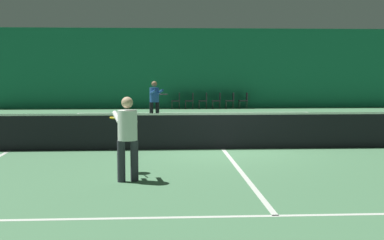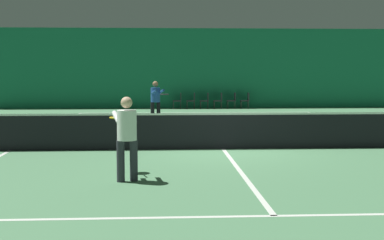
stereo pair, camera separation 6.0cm
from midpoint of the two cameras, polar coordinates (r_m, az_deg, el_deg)
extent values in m
plane|color=#4C7F56|center=(14.01, 3.20, -3.12)|extent=(60.00, 60.00, 0.00)
cube|color=#196B4C|center=(28.72, -0.24, 5.53)|extent=(23.00, 0.12, 4.26)
cube|color=silver|center=(25.79, 0.14, 0.81)|extent=(11.00, 0.10, 0.00)
cube|color=silver|center=(20.33, 1.11, -0.44)|extent=(8.25, 0.10, 0.00)
cube|color=silver|center=(7.81, 8.71, -10.06)|extent=(8.25, 0.10, 0.00)
cube|color=silver|center=(14.45, -19.06, -3.14)|extent=(0.10, 23.80, 0.00)
cube|color=silver|center=(14.01, 3.20, -3.11)|extent=(0.10, 12.80, 0.00)
cube|color=black|center=(13.95, 3.21, -1.19)|extent=(11.90, 0.02, 0.95)
cube|color=white|center=(13.90, 3.22, 0.66)|extent=(11.90, 0.02, 0.05)
cylinder|color=#2D2D38|center=(9.99, -7.72, -4.38)|extent=(0.18, 0.18, 0.77)
cylinder|color=#2D2D38|center=(10.04, -6.34, -4.32)|extent=(0.18, 0.18, 0.77)
cylinder|color=white|center=(9.92, -7.07, -0.56)|extent=(0.44, 0.44, 0.56)
sphere|color=#DBAD89|center=(9.89, -7.10, 1.86)|extent=(0.21, 0.21, 0.21)
cylinder|color=white|center=(10.13, -8.17, 0.28)|extent=(0.23, 0.54, 0.23)
cylinder|color=white|center=(10.19, -6.56, 0.32)|extent=(0.23, 0.54, 0.23)
cylinder|color=black|center=(10.56, -7.78, 0.12)|extent=(0.11, 0.30, 0.03)
torus|color=gold|center=(10.86, -8.08, 0.26)|extent=(0.40, 0.40, 0.03)
cylinder|color=silver|center=(10.86, -8.08, 0.26)|extent=(0.34, 0.34, 0.00)
cylinder|color=black|center=(21.17, -3.79, 0.86)|extent=(0.20, 0.20, 0.79)
cylinder|color=black|center=(21.08, -4.43, 0.83)|extent=(0.20, 0.20, 0.79)
cylinder|color=#234C99|center=(21.08, -4.12, 2.69)|extent=(0.48, 0.48, 0.57)
sphere|color=#936B4C|center=(21.07, -4.13, 3.86)|extent=(0.22, 0.22, 0.22)
cylinder|color=#234C99|center=(20.89, -3.49, 3.03)|extent=(0.29, 0.54, 0.23)
cylinder|color=#234C99|center=(20.78, -4.25, 3.01)|extent=(0.29, 0.54, 0.23)
cylinder|color=black|center=(20.45, -3.45, 2.78)|extent=(0.14, 0.29, 0.03)
torus|color=black|center=(20.17, -3.14, 2.75)|extent=(0.43, 0.43, 0.03)
cylinder|color=silver|center=(20.17, -3.14, 2.75)|extent=(0.36, 0.36, 0.00)
cylinder|color=#2D2D2D|center=(28.38, -2.22, 1.62)|extent=(0.03, 0.03, 0.39)
cylinder|color=#2D2D2D|center=(28.00, -2.20, 1.57)|extent=(0.03, 0.03, 0.39)
cylinder|color=#2D2D2D|center=(28.39, -1.45, 1.62)|extent=(0.03, 0.03, 0.39)
cylinder|color=#2D2D2D|center=(28.01, -1.42, 1.57)|extent=(0.03, 0.03, 0.39)
cube|color=#232328|center=(28.18, -1.82, 2.04)|extent=(0.44, 0.44, 0.05)
cube|color=#232328|center=(28.18, -1.42, 2.50)|extent=(0.04, 0.44, 0.40)
cylinder|color=#2D2D2D|center=(28.41, -0.77, 1.63)|extent=(0.03, 0.03, 0.39)
cylinder|color=#2D2D2D|center=(28.03, -0.73, 1.58)|extent=(0.03, 0.03, 0.39)
cylinder|color=#2D2D2D|center=(28.43, 0.00, 1.63)|extent=(0.03, 0.03, 0.39)
cylinder|color=#2D2D2D|center=(28.05, 0.04, 1.58)|extent=(0.03, 0.03, 0.39)
cube|color=#232328|center=(28.21, -0.37, 2.05)|extent=(0.44, 0.44, 0.05)
cube|color=#232328|center=(28.21, 0.04, 2.51)|extent=(0.04, 0.44, 0.40)
cylinder|color=#2D2D2D|center=(28.45, 0.67, 1.63)|extent=(0.03, 0.03, 0.39)
cylinder|color=#2D2D2D|center=(28.07, 0.73, 1.58)|extent=(0.03, 0.03, 0.39)
cylinder|color=#2D2D2D|center=(28.48, 1.44, 1.64)|extent=(0.03, 0.03, 0.39)
cylinder|color=#2D2D2D|center=(28.10, 1.50, 1.58)|extent=(0.03, 0.03, 0.39)
cube|color=#232328|center=(28.26, 1.09, 2.05)|extent=(0.44, 0.44, 0.05)
cube|color=#232328|center=(28.26, 1.49, 2.51)|extent=(0.04, 0.44, 0.40)
cylinder|color=#2D2D2D|center=(28.51, 2.11, 1.64)|extent=(0.03, 0.03, 0.39)
cylinder|color=#2D2D2D|center=(28.13, 2.19, 1.59)|extent=(0.03, 0.03, 0.39)
cylinder|color=#2D2D2D|center=(28.55, 2.87, 1.64)|extent=(0.03, 0.03, 0.39)
cylinder|color=#2D2D2D|center=(28.17, 2.96, 1.59)|extent=(0.03, 0.03, 0.39)
cube|color=#232328|center=(28.33, 2.53, 2.06)|extent=(0.44, 0.44, 0.05)
cube|color=#232328|center=(28.33, 2.94, 2.51)|extent=(0.04, 0.44, 0.40)
cylinder|color=#2D2D2D|center=(28.59, 3.54, 1.64)|extent=(0.03, 0.03, 0.39)
cylinder|color=#2D2D2D|center=(28.21, 3.64, 1.59)|extent=(0.03, 0.03, 0.39)
cylinder|color=#2D2D2D|center=(28.64, 4.30, 1.64)|extent=(0.03, 0.03, 0.39)
cylinder|color=#2D2D2D|center=(28.26, 4.40, 1.59)|extent=(0.03, 0.03, 0.39)
cube|color=#232328|center=(28.41, 3.97, 2.06)|extent=(0.44, 0.44, 0.05)
cube|color=#232328|center=(28.42, 4.38, 2.51)|extent=(0.04, 0.44, 0.40)
cylinder|color=#2D2D2D|center=(28.68, 4.97, 1.64)|extent=(0.03, 0.03, 0.39)
cylinder|color=#2D2D2D|center=(28.31, 5.08, 1.59)|extent=(0.03, 0.03, 0.39)
cylinder|color=#2D2D2D|center=(28.74, 5.72, 1.65)|extent=(0.03, 0.03, 0.39)
cylinder|color=#2D2D2D|center=(28.37, 5.84, 1.59)|extent=(0.03, 0.03, 0.39)
cube|color=#232328|center=(28.51, 5.40, 2.06)|extent=(0.44, 0.44, 0.05)
cube|color=#232328|center=(28.53, 5.80, 2.51)|extent=(0.04, 0.44, 0.40)
camera|label=1|loc=(0.03, -90.14, -0.01)|focal=50.00mm
camera|label=2|loc=(0.03, 89.86, 0.01)|focal=50.00mm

